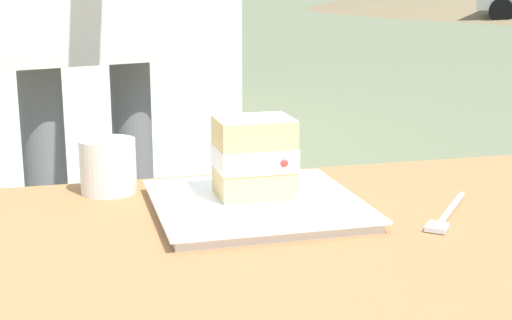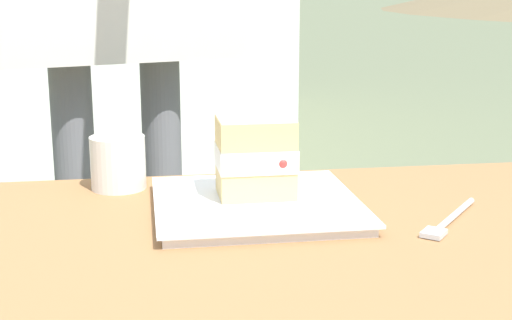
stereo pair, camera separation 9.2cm
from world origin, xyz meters
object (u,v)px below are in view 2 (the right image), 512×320
at_px(cake_slice, 256,157).
at_px(coffee_cup, 118,162).
at_px(dessert_plate, 256,205).
at_px(dessert_fork, 449,220).

height_order(cake_slice, coffee_cup, cake_slice).
bearing_deg(coffee_cup, dessert_plate, 142.24).
distance_m(dessert_plate, dessert_fork, 0.24).
xyz_separation_m(dessert_plate, coffee_cup, (0.18, -0.14, 0.03)).
bearing_deg(cake_slice, coffee_cup, -33.47).
bearing_deg(cake_slice, dessert_plate, 82.63).
relative_size(cake_slice, coffee_cup, 1.32).
height_order(cake_slice, dessert_fork, cake_slice).
distance_m(dessert_plate, coffee_cup, 0.23).
bearing_deg(dessert_plate, dessert_fork, 159.00).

